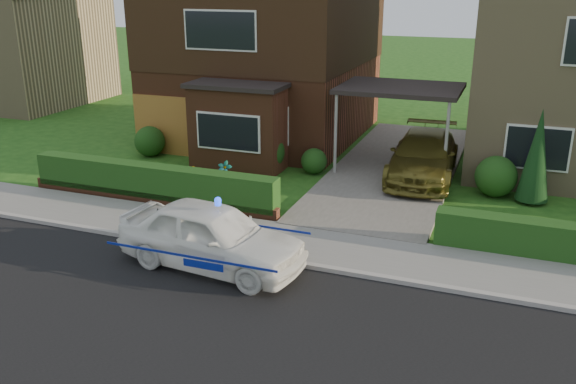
% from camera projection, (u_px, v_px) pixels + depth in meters
% --- Properties ---
extents(ground, '(120.00, 120.00, 0.00)m').
position_uv_depth(ground, '(271.00, 346.00, 10.54)').
color(ground, '#1B4A13').
rests_on(ground, ground).
extents(road, '(60.00, 6.00, 0.02)m').
position_uv_depth(road, '(271.00, 346.00, 10.54)').
color(road, black).
rests_on(road, ground).
extents(kerb, '(60.00, 0.16, 0.12)m').
position_uv_depth(kerb, '(324.00, 268.00, 13.21)').
color(kerb, '#9E9993').
rests_on(kerb, ground).
extents(sidewalk, '(60.00, 2.00, 0.10)m').
position_uv_depth(sidewalk, '(337.00, 250.00, 14.14)').
color(sidewalk, slate).
rests_on(sidewalk, ground).
extents(driveway, '(3.80, 12.00, 0.12)m').
position_uv_depth(driveway, '(396.00, 168.00, 20.22)').
color(driveway, '#666059').
rests_on(driveway, ground).
extents(house_left, '(7.50, 9.53, 7.25)m').
position_uv_depth(house_left, '(267.00, 38.00, 23.46)').
color(house_left, brown).
rests_on(house_left, ground).
extents(carport_link, '(3.80, 3.00, 2.77)m').
position_uv_depth(carport_link, '(400.00, 90.00, 19.32)').
color(carport_link, black).
rests_on(carport_link, ground).
extents(garage_door, '(2.20, 0.10, 2.10)m').
position_uv_depth(garage_door, '(162.00, 125.00, 21.72)').
color(garage_door, brown).
rests_on(garage_door, ground).
extents(dwarf_wall, '(7.70, 0.25, 0.36)m').
position_uv_depth(dwarf_wall, '(151.00, 198.00, 17.08)').
color(dwarf_wall, brown).
rests_on(dwarf_wall, ground).
extents(hedge_left, '(7.50, 0.55, 0.90)m').
position_uv_depth(hedge_left, '(154.00, 202.00, 17.27)').
color(hedge_left, '#193611').
rests_on(hedge_left, ground).
extents(shrub_left_far, '(1.08, 1.08, 1.08)m').
position_uv_depth(shrub_left_far, '(150.00, 141.00, 21.57)').
color(shrub_left_far, '#193611').
rests_on(shrub_left_far, ground).
extents(shrub_left_mid, '(1.32, 1.32, 1.32)m').
position_uv_depth(shrub_left_mid, '(265.00, 152.00, 19.85)').
color(shrub_left_mid, '#193611').
rests_on(shrub_left_mid, ground).
extents(shrub_left_near, '(0.84, 0.84, 0.84)m').
position_uv_depth(shrub_left_near, '(314.00, 161.00, 19.67)').
color(shrub_left_near, '#193611').
rests_on(shrub_left_near, ground).
extents(shrub_right_near, '(1.20, 1.20, 1.20)m').
position_uv_depth(shrub_right_near, '(496.00, 176.00, 17.57)').
color(shrub_right_near, '#193611').
rests_on(shrub_right_near, ground).
extents(conifer_a, '(0.90, 0.90, 2.60)m').
position_uv_depth(conifer_a, '(536.00, 158.00, 16.83)').
color(conifer_a, black).
rests_on(conifer_a, ground).
extents(neighbour_left, '(6.50, 7.00, 5.20)m').
position_uv_depth(neighbour_left, '(21.00, 50.00, 30.44)').
color(neighbour_left, tan).
rests_on(neighbour_left, ground).
extents(police_car, '(3.89, 4.38, 1.60)m').
position_uv_depth(police_car, '(212.00, 236.00, 13.20)').
color(police_car, white).
rests_on(police_car, ground).
extents(driveway_car, '(2.14, 4.83, 1.38)m').
position_uv_depth(driveway_car, '(423.00, 156.00, 18.85)').
color(driveway_car, brown).
rests_on(driveway_car, driveway).
extents(potted_plant_a, '(0.48, 0.34, 0.85)m').
position_uv_depth(potted_plant_a, '(225.00, 176.00, 18.18)').
color(potted_plant_a, gray).
rests_on(potted_plant_a, ground).
extents(potted_plant_b, '(0.54, 0.50, 0.79)m').
position_uv_depth(potted_plant_b, '(189.00, 179.00, 18.05)').
color(potted_plant_b, gray).
rests_on(potted_plant_b, ground).
extents(potted_plant_c, '(0.44, 0.44, 0.71)m').
position_uv_depth(potted_plant_c, '(269.00, 198.00, 16.54)').
color(potted_plant_c, gray).
rests_on(potted_plant_c, ground).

